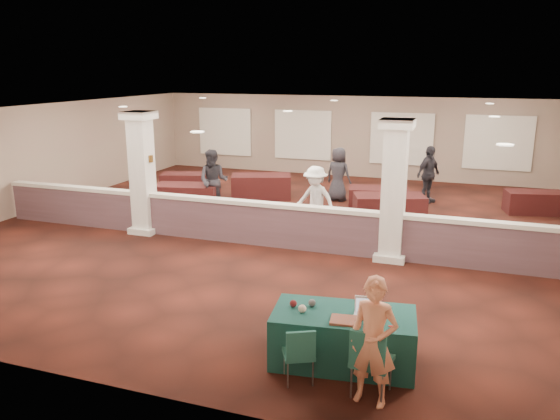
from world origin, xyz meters
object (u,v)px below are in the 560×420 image
(far_table_back_right, at_px, (534,202))
(conf_chair_side, at_px, (299,351))
(far_table_back_left, at_px, (185,183))
(attendee_b, at_px, (315,200))
(attendee_d, at_px, (338,174))
(far_table_front_left, at_px, (187,197))
(far_table_back_center, at_px, (261,187))
(woman, at_px, (373,342))
(far_table_front_center, at_px, (378,199))
(far_table_front_right, at_px, (389,209))
(attendee_c, at_px, (428,174))
(near_table, at_px, (343,338))
(attendee_a, at_px, (214,181))
(conf_chair_main, at_px, (370,357))

(far_table_back_right, bearing_deg, conf_chair_side, -109.57)
(far_table_back_left, bearing_deg, far_table_back_right, 4.42)
(attendee_b, xyz_separation_m, attendee_d, (-0.25, 3.71, -0.01))
(far_table_front_left, height_order, far_table_back_center, far_table_back_center)
(woman, xyz_separation_m, far_table_front_center, (-1.56, 9.98, -0.51))
(far_table_front_left, distance_m, attendee_d, 4.97)
(conf_chair_side, xyz_separation_m, far_table_front_left, (-6.18, 8.13, -0.11))
(far_table_front_center, distance_m, far_table_back_right, 4.68)
(far_table_front_center, height_order, far_table_front_right, far_table_front_right)
(attendee_c, bearing_deg, woman, -147.59)
(far_table_front_left, distance_m, far_table_back_right, 10.59)
(attendee_c, distance_m, attendee_d, 2.90)
(attendee_b, bearing_deg, near_table, -56.54)
(far_table_front_right, distance_m, attendee_c, 2.98)
(conf_chair_side, distance_m, far_table_front_center, 9.89)
(far_table_front_center, xyz_separation_m, far_table_back_right, (4.50, 1.27, -0.03))
(attendee_c, bearing_deg, far_table_back_left, 129.81)
(far_table_front_left, relative_size, far_table_front_center, 1.08)
(conf_chair_side, height_order, far_table_front_right, conf_chair_side)
(woman, relative_size, far_table_back_right, 1.06)
(far_table_front_center, height_order, attendee_d, attendee_d)
(near_table, distance_m, conf_chair_side, 0.88)
(attendee_b, height_order, attendee_c, attendee_c)
(far_table_front_left, bearing_deg, attendee_a, 2.29)
(far_table_back_right, distance_m, attendee_a, 9.72)
(far_table_back_right, bearing_deg, attendee_b, -144.51)
(attendee_d, bearing_deg, far_table_front_right, 148.97)
(far_table_front_right, relative_size, attendee_d, 1.11)
(far_table_back_center, bearing_deg, woman, -61.83)
(woman, distance_m, far_table_back_right, 11.65)
(far_table_front_center, xyz_separation_m, attendee_a, (-4.73, -1.72, 0.59))
(far_table_back_left, bearing_deg, conf_chair_side, -54.15)
(far_table_front_left, distance_m, far_table_front_right, 6.17)
(conf_chair_side, xyz_separation_m, far_table_back_left, (-7.42, 10.27, -0.17))
(conf_chair_main, relative_size, attendee_c, 0.54)
(woman, distance_m, attendee_d, 11.30)
(far_table_back_center, relative_size, attendee_c, 1.06)
(conf_chair_main, xyz_separation_m, attendee_c, (-0.18, 11.52, 0.33))
(far_table_front_left, height_order, attendee_d, attendee_d)
(near_table, relative_size, woman, 1.19)
(woman, height_order, attendee_a, attendee_a)
(near_table, relative_size, conf_chair_side, 2.46)
(attendee_b, bearing_deg, conf_chair_side, -61.79)
(conf_chair_main, bearing_deg, far_table_front_center, 105.95)
(far_table_front_center, relative_size, attendee_d, 1.01)
(far_table_back_right, distance_m, attendee_b, 7.05)
(far_table_front_right, relative_size, attendee_c, 1.06)
(attendee_c, bearing_deg, conf_chair_side, -152.66)
(far_table_front_right, height_order, attendee_b, attendee_b)
(woman, relative_size, far_table_back_center, 0.89)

